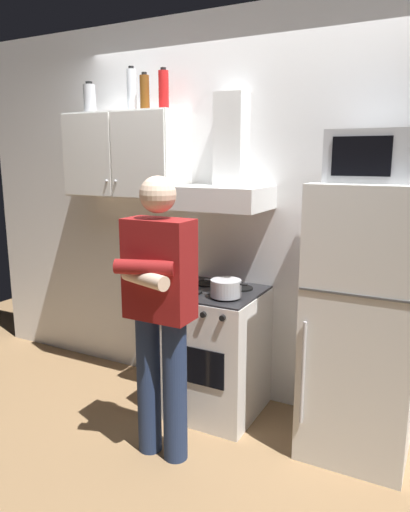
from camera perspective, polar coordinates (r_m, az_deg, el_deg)
The scene contains 13 objects.
ground_plane at distance 3.31m, azimuth 0.00°, elevation -19.87°, with size 7.00×7.00×0.00m, color olive.
back_wall_tiled at distance 3.38m, azimuth 4.77°, elevation 5.15°, with size 4.80×0.10×2.70m, color white.
upper_cabinet at distance 3.59m, azimuth -9.43°, elevation 11.81°, with size 0.90×0.37×0.60m.
stove_oven at distance 3.33m, azimuth 1.26°, elevation -11.30°, with size 0.60×0.62×0.87m.
range_hood at distance 3.18m, azimuth 2.40°, elevation 9.23°, with size 0.60×0.44×0.75m.
refrigerator at distance 2.93m, azimuth 18.31°, elevation -7.52°, with size 0.60×0.62×1.60m.
microwave at distance 2.79m, azimuth 19.63°, elevation 11.15°, with size 0.48×0.37×0.28m.
person_standing at distance 2.70m, azimuth -5.46°, elevation -6.36°, with size 0.38×0.33×1.64m.
cooking_pot at distance 3.01m, azimuth 2.51°, elevation -3.84°, with size 0.30×0.20×0.11m.
bottle_canister_steel at distance 3.77m, azimuth -13.61°, elevation 17.80°, with size 0.09×0.09×0.22m.
bottle_vodka_clear at distance 3.61m, azimuth -8.74°, elevation 18.97°, with size 0.07×0.07×0.31m.
bottle_soda_red at distance 3.48m, azimuth -4.96°, elevation 19.11°, with size 0.07×0.07×0.28m.
bottle_beer_brown at distance 3.53m, azimuth -7.22°, elevation 18.76°, with size 0.07×0.07×0.26m.
Camera 1 is at (1.32, -2.49, 1.74)m, focal length 33.50 mm.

